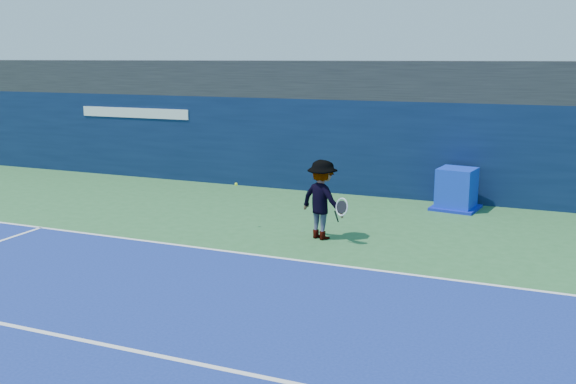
# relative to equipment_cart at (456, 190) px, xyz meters

# --- Properties ---
(ground) EXTENTS (80.00, 80.00, 0.00)m
(ground) POSITION_rel_equipment_cart_xyz_m (-4.57, -9.26, -0.55)
(ground) COLOR #2E6635
(ground) RESTS_ON ground
(baseline) EXTENTS (24.00, 0.10, 0.01)m
(baseline) POSITION_rel_equipment_cart_xyz_m (-4.57, -6.26, -0.54)
(baseline) COLOR white
(baseline) RESTS_ON ground
(service_line) EXTENTS (24.00, 0.10, 0.01)m
(service_line) POSITION_rel_equipment_cart_xyz_m (-4.57, -11.26, -0.54)
(service_line) COLOR white
(service_line) RESTS_ON ground
(stadium_band) EXTENTS (36.00, 3.00, 1.20)m
(stadium_band) POSITION_rel_equipment_cart_xyz_m (-4.57, 2.24, 3.05)
(stadium_band) COLOR black
(stadium_band) RESTS_ON back_wall_assembly
(back_wall_assembly) EXTENTS (36.00, 1.03, 3.00)m
(back_wall_assembly) POSITION_rel_equipment_cart_xyz_m (-4.58, 1.24, 0.95)
(back_wall_assembly) COLOR #0A1939
(back_wall_assembly) RESTS_ON ground
(equipment_cart) EXTENTS (1.41, 1.41, 1.20)m
(equipment_cart) POSITION_rel_equipment_cart_xyz_m (0.00, 0.00, 0.00)
(equipment_cart) COLOR #0D2CC1
(equipment_cart) RESTS_ON ground
(tennis_player) EXTENTS (1.48, 1.14, 1.93)m
(tennis_player) POSITION_rel_equipment_cart_xyz_m (-2.56, -4.40, 0.42)
(tennis_player) COLOR white
(tennis_player) RESTS_ON ground
(tennis_ball) EXTENTS (0.08, 0.08, 0.08)m
(tennis_ball) POSITION_rel_equipment_cart_xyz_m (-4.90, -4.34, 0.61)
(tennis_ball) COLOR #B4E519
(tennis_ball) RESTS_ON ground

